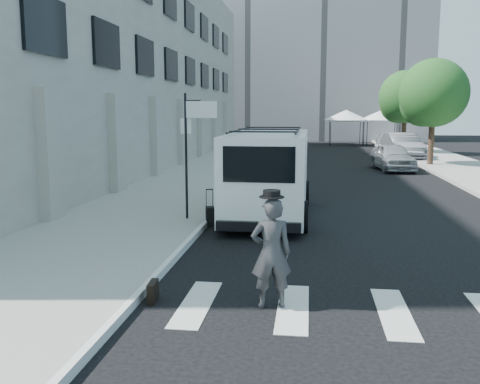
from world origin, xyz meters
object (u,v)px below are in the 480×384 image
(parked_car_c, at_px, (389,142))
(cargo_van, at_px, (269,173))
(suitcase, at_px, (210,216))
(parked_car_b, at_px, (402,146))
(parked_car_a, at_px, (393,157))
(briefcase, at_px, (153,292))
(businessman, at_px, (271,253))

(parked_car_c, bearing_deg, cargo_van, -100.54)
(suitcase, distance_m, parked_car_b, 23.36)
(parked_car_b, distance_m, parked_car_c, 6.18)
(parked_car_a, xyz_separation_m, parked_car_c, (1.60, 13.01, -0.00))
(cargo_van, bearing_deg, parked_car_a, 67.10)
(briefcase, xyz_separation_m, suitcase, (-0.15, 6.00, 0.10))
(suitcase, height_order, parked_car_b, parked_car_b)
(parked_car_a, height_order, parked_car_b, parked_car_b)
(cargo_van, xyz_separation_m, parked_car_a, (5.59, 13.11, -0.57))
(businessman, height_order, parked_car_b, businessman)
(cargo_van, distance_m, parked_car_a, 14.26)
(briefcase, distance_m, suitcase, 6.00)
(parked_car_c, bearing_deg, suitcase, -102.50)
(businessman, height_order, parked_car_c, businessman)
(businessman, distance_m, suitcase, 6.40)
(suitcase, bearing_deg, cargo_van, 34.09)
(suitcase, bearing_deg, briefcase, -103.37)
(businessman, xyz_separation_m, briefcase, (-1.99, 0.00, -0.74))
(businessman, distance_m, briefcase, 2.12)
(parked_car_a, bearing_deg, suitcase, -122.16)
(businessman, xyz_separation_m, parked_car_c, (6.57, 33.85, -0.18))
(businessman, height_order, cargo_van, cargo_van)
(suitcase, distance_m, parked_car_a, 16.46)
(parked_car_b, bearing_deg, cargo_van, -115.13)
(briefcase, bearing_deg, cargo_van, 75.28)
(parked_car_a, distance_m, parked_car_b, 7.02)
(cargo_van, height_order, parked_car_b, cargo_van)
(suitcase, xyz_separation_m, parked_car_a, (7.10, 14.84, 0.46))
(parked_car_a, bearing_deg, cargo_van, -119.69)
(briefcase, bearing_deg, businessman, -4.74)
(parked_car_b, height_order, parked_car_c, parked_car_b)
(businessman, bearing_deg, parked_car_a, -116.86)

